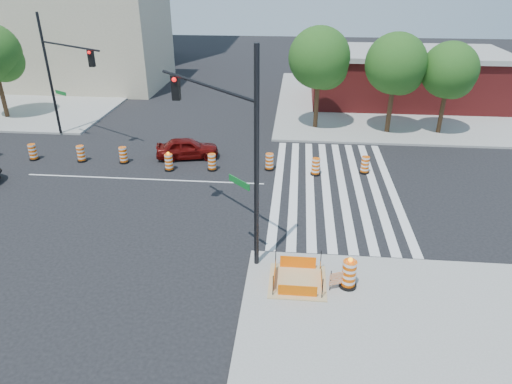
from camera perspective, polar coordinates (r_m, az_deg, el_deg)
ground at (r=27.28m, az=-13.83°, el=1.57°), size 120.00×120.00×0.00m
sidewalk_ne at (r=43.77m, az=17.70°, el=10.63°), size 22.00×22.00×0.15m
sidewalk_nw at (r=50.44m, az=-27.37°, el=10.94°), size 22.00×22.00×0.15m
crosswalk_east at (r=25.94m, az=9.73°, el=0.66°), size 6.75×13.50×0.01m
lane_centerline at (r=27.28m, az=-13.83°, el=1.58°), size 14.00×0.12×0.01m
excavation_pit at (r=18.02m, az=5.21°, el=-10.97°), size 2.20×2.20×0.90m
brick_storefront at (r=43.26m, az=18.11°, el=13.48°), size 16.50×8.50×4.60m
beige_midrise at (r=50.21m, az=-20.11°, el=17.99°), size 14.00×10.00×10.00m
red_coupe at (r=29.57m, az=-8.58°, el=5.45°), size 4.17×2.38×1.34m
signal_pole_se at (r=17.93m, az=-3.66°, el=7.52°), size 4.74×4.80×8.72m
signal_pole_nw at (r=33.86m, az=-23.15°, el=14.14°), size 5.40×3.42×8.28m
pit_drum at (r=17.80m, az=11.53°, el=-10.10°), size 0.67×0.67×1.31m
barricade at (r=17.65m, az=10.33°, el=-10.56°), size 0.72×0.31×0.89m
tree_north_c at (r=34.09m, az=7.96°, el=15.88°), size 4.38×4.38×7.45m
tree_north_d at (r=34.13m, az=17.09°, el=14.70°), size 4.22×4.22×7.17m
tree_north_e at (r=35.28m, az=23.03°, el=13.50°), size 3.88×3.88×6.59m
median_drum_1 at (r=32.32m, az=-26.11°, el=4.46°), size 0.60×0.60×1.02m
median_drum_2 at (r=30.82m, az=-21.02°, el=4.44°), size 0.60×0.60×1.02m
median_drum_3 at (r=29.75m, az=-16.25°, el=4.40°), size 0.60×0.60×1.02m
median_drum_4 at (r=27.97m, az=-10.83°, el=3.62°), size 0.60×0.60×1.18m
median_drum_5 at (r=27.64m, az=-5.52°, el=3.67°), size 0.60×0.60×1.02m
median_drum_6 at (r=27.58m, az=1.69°, el=3.74°), size 0.60×0.60×1.02m
median_drum_7 at (r=27.11m, az=7.47°, el=3.10°), size 0.60×0.60×1.02m
median_drum_8 at (r=27.88m, az=13.46°, el=3.25°), size 0.60×0.60×1.02m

